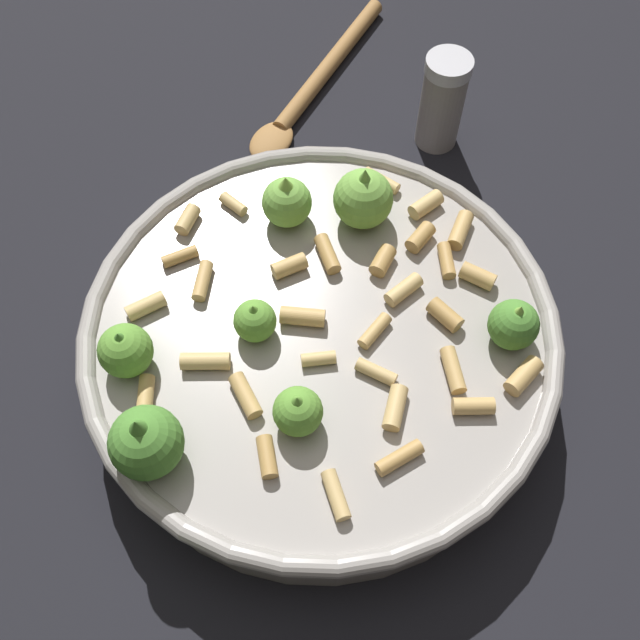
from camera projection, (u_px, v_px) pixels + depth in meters
The scene contains 4 objects.
ground_plane at pixel (320, 366), 0.56m from camera, with size 2.40×2.40×0.00m, color black.
cooking_pan at pixel (318, 342), 0.53m from camera, with size 0.34×0.34×0.12m.
pepper_shaker at pixel (442, 102), 0.64m from camera, with size 0.04×0.04×0.09m.
wooden_spoon at pixel (314, 86), 0.71m from camera, with size 0.12×0.23×0.02m.
Camera 1 is at (0.20, -0.15, 0.50)m, focal length 40.61 mm.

